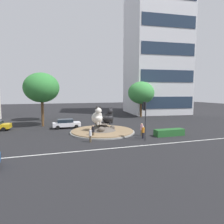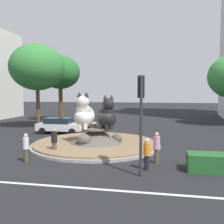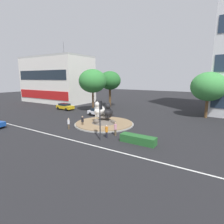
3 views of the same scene
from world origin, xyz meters
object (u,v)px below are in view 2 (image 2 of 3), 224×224
(cat_statue_white, at_px, (84,115))
(pedestrian_black_shirt, at_px, (54,141))
(second_tree_near_tower, at_px, (60,72))
(pedestrian_orange_shirt, at_px, (147,154))
(pedestrian_white_shirt, at_px, (26,147))
(traffic_light_mast, at_px, (141,106))
(pedestrian_pink_shirt, at_px, (157,147))
(parked_car_right, at_px, (60,125))
(cat_statue_black, at_px, (107,116))
(third_tree_left, at_px, (37,67))

(cat_statue_white, relative_size, pedestrian_black_shirt, 1.67)
(second_tree_near_tower, relative_size, pedestrian_orange_shirt, 5.53)
(second_tree_near_tower, relative_size, pedestrian_white_shirt, 5.45)
(traffic_light_mast, bearing_deg, pedestrian_white_shirt, 72.19)
(cat_statue_white, distance_m, pedestrian_black_shirt, 3.31)
(second_tree_near_tower, relative_size, pedestrian_black_shirt, 5.45)
(pedestrian_pink_shirt, distance_m, parked_car_right, 12.93)
(cat_statue_white, bearing_deg, cat_statue_black, 88.28)
(cat_statue_black, relative_size, pedestrian_pink_shirt, 1.57)
(pedestrian_white_shirt, height_order, pedestrian_black_shirt, pedestrian_black_shirt)
(pedestrian_white_shirt, relative_size, pedestrian_orange_shirt, 1.01)
(third_tree_left, height_order, pedestrian_white_shirt, third_tree_left)
(pedestrian_white_shirt, height_order, pedestrian_orange_shirt, pedestrian_white_shirt)
(cat_statue_white, relative_size, parked_car_right, 0.62)
(cat_statue_white, distance_m, pedestrian_orange_shirt, 7.13)
(cat_statue_black, height_order, pedestrian_orange_shirt, cat_statue_black)
(pedestrian_orange_shirt, bearing_deg, pedestrian_black_shirt, 31.95)
(cat_statue_black, xyz_separation_m, pedestrian_pink_shirt, (3.65, -3.80, -1.33))
(third_tree_left, relative_size, pedestrian_pink_shirt, 5.26)
(pedestrian_orange_shirt, bearing_deg, parked_car_right, 3.92)
(cat_statue_white, relative_size, traffic_light_mast, 0.58)
(pedestrian_pink_shirt, bearing_deg, second_tree_near_tower, -130.11)
(cat_statue_white, bearing_deg, second_tree_near_tower, -158.80)
(pedestrian_black_shirt, relative_size, parked_car_right, 0.37)
(cat_statue_black, relative_size, pedestrian_black_shirt, 1.66)
(cat_statue_white, height_order, pedestrian_black_shirt, cat_statue_white)
(pedestrian_black_shirt, height_order, parked_car_right, pedestrian_black_shirt)
(cat_statue_white, xyz_separation_m, pedestrian_pink_shirt, (5.32, -3.66, -1.40))
(traffic_light_mast, relative_size, parked_car_right, 1.06)
(pedestrian_black_shirt, bearing_deg, cat_statue_white, -117.94)
(pedestrian_pink_shirt, bearing_deg, cat_statue_black, -121.52)
(pedestrian_orange_shirt, relative_size, parked_car_right, 0.37)
(cat_statue_white, bearing_deg, traffic_light_mast, 31.19)
(second_tree_near_tower, xyz_separation_m, pedestrian_pink_shirt, (13.58, -19.26, -5.76))
(cat_statue_black, distance_m, pedestrian_orange_shirt, 6.22)
(cat_statue_black, distance_m, pedestrian_pink_shirt, 5.43)
(third_tree_left, bearing_deg, second_tree_near_tower, 92.71)
(pedestrian_pink_shirt, bearing_deg, pedestrian_black_shirt, -83.49)
(pedestrian_orange_shirt, height_order, parked_car_right, pedestrian_orange_shirt)
(traffic_light_mast, distance_m, pedestrian_black_shirt, 7.08)
(cat_statue_white, relative_size, pedestrian_orange_shirt, 1.70)
(cat_statue_white, bearing_deg, third_tree_left, -142.90)
(pedestrian_black_shirt, bearing_deg, pedestrian_white_shirt, 66.39)
(second_tree_near_tower, xyz_separation_m, pedestrian_black_shirt, (7.06, -18.32, -5.83))
(third_tree_left, bearing_deg, pedestrian_orange_shirt, -46.09)
(parked_car_right, bearing_deg, third_tree_left, 140.64)
(pedestrian_orange_shirt, bearing_deg, cat_statue_white, 6.79)
(third_tree_left, relative_size, pedestrian_orange_shirt, 5.66)
(traffic_light_mast, height_order, pedestrian_pink_shirt, traffic_light_mast)
(cat_statue_white, height_order, third_tree_left, third_tree_left)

